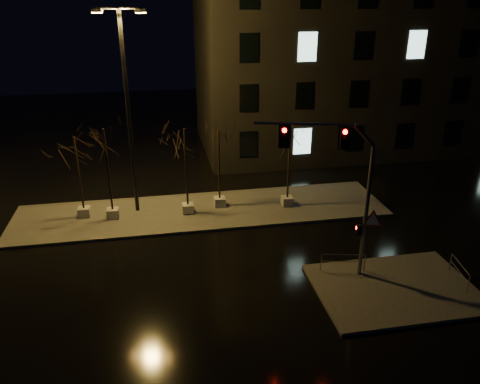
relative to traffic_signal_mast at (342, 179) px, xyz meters
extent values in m
plane|color=black|center=(-5.27, 1.86, -4.82)|extent=(90.00, 90.00, 0.00)
cube|color=#494641|center=(-5.27, 7.86, -4.75)|extent=(22.00, 5.00, 0.15)
cube|color=#494641|center=(2.23, -1.64, -4.75)|extent=(7.00, 5.00, 0.15)
cube|color=black|center=(8.73, 19.86, 2.68)|extent=(25.00, 12.00, 15.00)
cube|color=beige|center=(-12.13, 8.28, -4.40)|extent=(0.65, 0.65, 0.55)
cylinder|color=black|center=(-12.13, 8.28, -2.00)|extent=(0.11, 0.11, 4.24)
cube|color=beige|center=(-10.48, 7.79, -4.40)|extent=(0.65, 0.65, 0.55)
cylinder|color=black|center=(-10.48, 7.79, -1.74)|extent=(0.11, 0.11, 4.76)
cube|color=beige|center=(-6.16, 7.68, -4.40)|extent=(0.65, 0.65, 0.55)
cylinder|color=black|center=(-6.16, 7.68, -1.83)|extent=(0.11, 0.11, 4.59)
cube|color=beige|center=(-4.18, 8.27, -4.40)|extent=(0.65, 0.65, 0.55)
cylinder|color=black|center=(-4.18, 8.27, -2.00)|extent=(0.11, 0.11, 4.24)
cube|color=beige|center=(-0.10, 7.62, -4.40)|extent=(0.65, 0.65, 0.55)
cylinder|color=black|center=(-0.10, 7.62, -1.89)|extent=(0.11, 0.11, 4.46)
cylinder|color=slate|center=(1.11, -0.31, -1.58)|extent=(0.19, 0.19, 6.18)
cylinder|color=slate|center=(-1.70, 0.49, 2.37)|extent=(4.00, 1.27, 0.14)
cube|color=black|center=(-0.08, 0.03, 1.80)|extent=(0.36, 0.30, 0.93)
cube|color=black|center=(-2.45, 0.71, 1.80)|extent=(0.36, 0.30, 0.93)
cube|color=black|center=(0.89, -0.25, -2.41)|extent=(0.27, 0.24, 0.46)
cone|color=red|center=(1.39, -0.45, -1.89)|extent=(1.04, 0.32, 1.07)
sphere|color=#FF0C07|center=(1.11, -0.31, 2.11)|extent=(0.19, 0.19, 0.19)
cylinder|color=black|center=(-9.12, 8.59, 0.97)|extent=(0.23, 0.23, 11.29)
cylinder|color=black|center=(-9.12, 8.59, 6.61)|extent=(2.44, 0.70, 0.11)
cube|color=orange|center=(-10.21, 8.86, 6.45)|extent=(0.62, 0.44, 0.23)
cube|color=orange|center=(-8.02, 8.32, 6.45)|extent=(0.62, 0.44, 0.23)
cylinder|color=slate|center=(-0.57, 0.26, -4.26)|extent=(0.05, 0.05, 0.83)
cylinder|color=slate|center=(1.40, -0.17, -4.26)|extent=(0.05, 0.05, 0.83)
cylinder|color=slate|center=(0.42, 0.05, -3.80)|extent=(1.98, 0.46, 0.04)
cylinder|color=slate|center=(0.42, 0.05, -4.17)|extent=(1.98, 0.46, 0.04)
cylinder|color=slate|center=(5.07, -2.62, -4.26)|extent=(0.05, 0.05, 0.82)
cylinder|color=slate|center=(5.39, -0.82, -4.26)|extent=(0.05, 0.05, 0.82)
cylinder|color=slate|center=(5.23, -1.72, -3.80)|extent=(0.36, 1.81, 0.04)
cylinder|color=slate|center=(5.23, -1.72, -4.17)|extent=(0.36, 1.81, 0.04)
camera|label=1|loc=(-7.71, -17.47, 7.35)|focal=35.00mm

